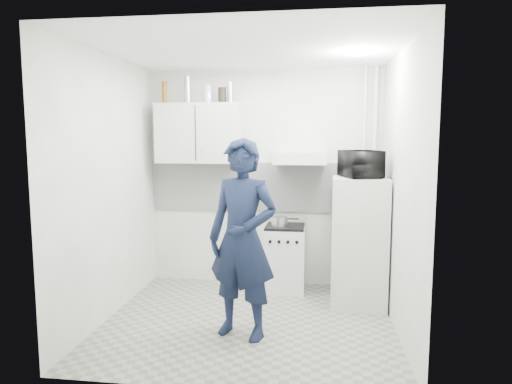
# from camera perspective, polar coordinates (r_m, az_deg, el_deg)

# --- Properties ---
(floor) EXTENTS (2.80, 2.80, 0.00)m
(floor) POSITION_cam_1_polar(r_m,az_deg,el_deg) (4.66, -0.94, -15.89)
(floor) COLOR gray
(floor) RESTS_ON ground
(ceiling) EXTENTS (2.80, 2.80, 0.00)m
(ceiling) POSITION_cam_1_polar(r_m,az_deg,el_deg) (4.38, -1.01, 17.37)
(ceiling) COLOR white
(ceiling) RESTS_ON wall_back
(wall_back) EXTENTS (2.80, 0.00, 2.80)m
(wall_back) POSITION_cam_1_polar(r_m,az_deg,el_deg) (5.56, 0.95, 1.66)
(wall_back) COLOR silver
(wall_back) RESTS_ON floor
(wall_left) EXTENTS (0.00, 2.60, 2.60)m
(wall_left) POSITION_cam_1_polar(r_m,az_deg,el_deg) (4.74, -17.94, 0.45)
(wall_left) COLOR silver
(wall_left) RESTS_ON floor
(wall_right) EXTENTS (0.00, 2.60, 2.60)m
(wall_right) POSITION_cam_1_polar(r_m,az_deg,el_deg) (4.35, 17.59, -0.09)
(wall_right) COLOR silver
(wall_right) RESTS_ON floor
(person) EXTENTS (0.75, 0.61, 1.80)m
(person) POSITION_cam_1_polar(r_m,az_deg,el_deg) (4.10, -1.71, -5.89)
(person) COLOR black
(person) RESTS_ON floor
(stove) EXTENTS (0.47, 0.47, 0.75)m
(stove) POSITION_cam_1_polar(r_m,az_deg,el_deg) (5.45, 3.62, -8.35)
(stove) COLOR silver
(stove) RESTS_ON floor
(fridge) EXTENTS (0.59, 0.59, 1.38)m
(fridge) POSITION_cam_1_polar(r_m,az_deg,el_deg) (5.02, 12.72, -6.10)
(fridge) COLOR silver
(fridge) RESTS_ON floor
(stove_top) EXTENTS (0.45, 0.45, 0.03)m
(stove_top) POSITION_cam_1_polar(r_m,az_deg,el_deg) (5.37, 3.65, -4.35)
(stove_top) COLOR black
(stove_top) RESTS_ON stove
(saucepan) EXTENTS (0.19, 0.19, 0.11)m
(saucepan) POSITION_cam_1_polar(r_m,az_deg,el_deg) (5.33, 2.99, -3.68)
(saucepan) COLOR silver
(saucepan) RESTS_ON stove_top
(microwave) EXTENTS (0.59, 0.47, 0.28)m
(microwave) POSITION_cam_1_polar(r_m,az_deg,el_deg) (4.90, 12.98, 3.43)
(microwave) COLOR black
(microwave) RESTS_ON fridge
(bottle_a) EXTENTS (0.06, 0.06, 0.26)m
(bottle_a) POSITION_cam_1_polar(r_m,az_deg,el_deg) (5.65, -11.37, 12.07)
(bottle_a) COLOR brown
(bottle_a) RESTS_ON upper_cabinet
(bottle_c) EXTENTS (0.08, 0.08, 0.32)m
(bottle_c) POSITION_cam_1_polar(r_m,az_deg,el_deg) (5.57, -8.54, 12.49)
(bottle_c) COLOR silver
(bottle_c) RESTS_ON upper_cabinet
(canister_a) EXTENTS (0.08, 0.08, 0.21)m
(canister_a) POSITION_cam_1_polar(r_m,az_deg,el_deg) (5.50, -6.04, 12.06)
(canister_a) COLOR #B2B7BC
(canister_a) RESTS_ON upper_cabinet
(canister_b) EXTENTS (0.10, 0.10, 0.18)m
(canister_b) POSITION_cam_1_polar(r_m,az_deg,el_deg) (5.47, -4.25, 11.96)
(canister_b) COLOR black
(canister_b) RESTS_ON upper_cabinet
(bottle_e) EXTENTS (0.06, 0.06, 0.25)m
(bottle_e) POSITION_cam_1_polar(r_m,az_deg,el_deg) (5.45, -3.27, 12.32)
(bottle_e) COLOR silver
(bottle_e) RESTS_ON upper_cabinet
(upper_cabinet) EXTENTS (1.00, 0.35, 0.70)m
(upper_cabinet) POSITION_cam_1_polar(r_m,az_deg,el_deg) (5.51, -7.09, 7.29)
(upper_cabinet) COLOR silver
(upper_cabinet) RESTS_ON wall_back
(range_hood) EXTENTS (0.60, 0.50, 0.14)m
(range_hood) POSITION_cam_1_polar(r_m,az_deg,el_deg) (5.26, 5.53, 4.29)
(range_hood) COLOR silver
(range_hood) RESTS_ON wall_back
(backsplash) EXTENTS (2.74, 0.03, 0.60)m
(backsplash) POSITION_cam_1_polar(r_m,az_deg,el_deg) (5.56, 0.93, 0.62)
(backsplash) COLOR white
(backsplash) RESTS_ON wall_back
(pipe_a) EXTENTS (0.05, 0.05, 2.60)m
(pipe_a) POSITION_cam_1_polar(r_m,az_deg,el_deg) (5.48, 14.47, 1.38)
(pipe_a) COLOR silver
(pipe_a) RESTS_ON floor
(pipe_b) EXTENTS (0.04, 0.04, 2.60)m
(pipe_b) POSITION_cam_1_polar(r_m,az_deg,el_deg) (5.47, 13.23, 1.40)
(pipe_b) COLOR silver
(pipe_b) RESTS_ON floor
(ceiling_spot_fixture) EXTENTS (0.10, 0.10, 0.02)m
(ceiling_spot_fixture) POSITION_cam_1_polar(r_m,az_deg,el_deg) (4.53, 12.54, 16.45)
(ceiling_spot_fixture) COLOR white
(ceiling_spot_fixture) RESTS_ON ceiling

